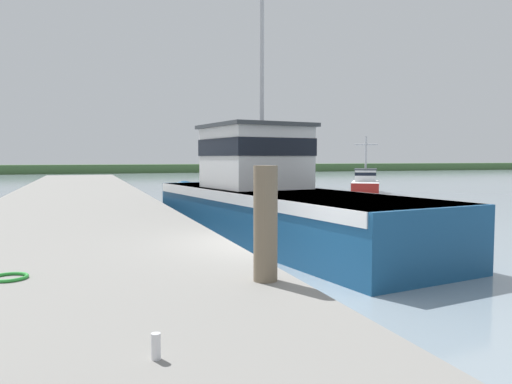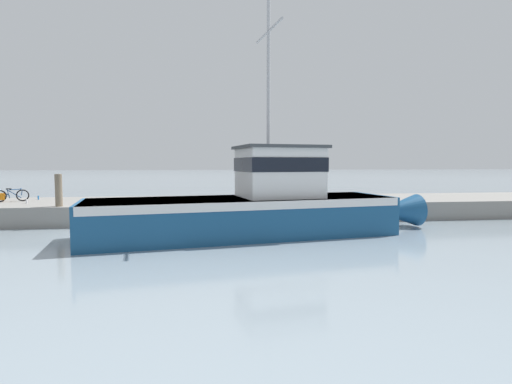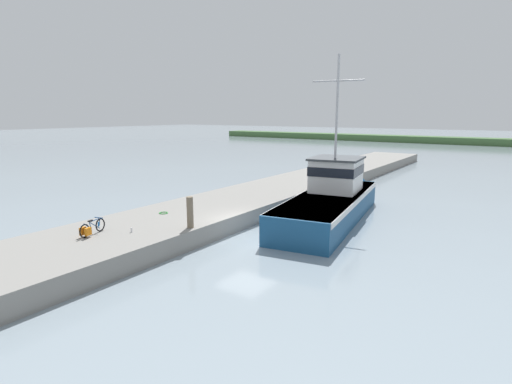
{
  "view_description": "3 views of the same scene",
  "coord_description": "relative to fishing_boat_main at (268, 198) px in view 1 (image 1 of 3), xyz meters",
  "views": [
    {
      "loc": [
        -3.48,
        -8.53,
        2.5
      ],
      "look_at": [
        -0.4,
        0.33,
        1.86
      ],
      "focal_mm": 35.0,
      "sensor_mm": 36.0,
      "label": 1
    },
    {
      "loc": [
        17.69,
        3.76,
        2.89
      ],
      "look_at": [
        0.6,
        6.09,
        1.64
      ],
      "focal_mm": 28.0,
      "sensor_mm": 36.0,
      "label": 2
    },
    {
      "loc": [
        11.44,
        -15.75,
        6.17
      ],
      "look_at": [
        -1.8,
        3.48,
        1.59
      ],
      "focal_mm": 28.0,
      "sensor_mm": 36.0,
      "label": 3
    }
  ],
  "objects": [
    {
      "name": "fishing_boat_main",
      "position": [
        0.0,
        0.0,
        0.0
      ],
      "size": [
        5.27,
        14.47,
        9.53
      ],
      "rotation": [
        0.0,
        0.0,
        0.16
      ],
      "color": "navy",
      "rests_on": "ground_plane"
    },
    {
      "name": "mooring_post",
      "position": [
        -3.28,
        -8.65,
        0.43
      ],
      "size": [
        0.31,
        0.31,
        1.47
      ],
      "primitive_type": "cylinder",
      "color": "#756651",
      "rests_on": "dock_pier"
    },
    {
      "name": "water_bottle_by_bike",
      "position": [
        -4.94,
        -10.71,
        -0.2
      ],
      "size": [
        0.08,
        0.08,
        0.21
      ],
      "primitive_type": "cylinder",
      "color": "silver",
      "rests_on": "dock_pier"
    },
    {
      "name": "ground_plane",
      "position": [
        -1.97,
        -6.0,
        -1.24
      ],
      "size": [
        320.0,
        320.0,
        0.0
      ],
      "primitive_type": "plane",
      "color": "#84939E"
    },
    {
      "name": "hose_coil",
      "position": [
        -6.38,
        -7.48,
        -0.28
      ],
      "size": [
        0.47,
        0.47,
        0.05
      ],
      "primitive_type": "torus",
      "color": "green",
      "rests_on": "dock_pier"
    },
    {
      "name": "boat_white_moored",
      "position": [
        13.74,
        16.7,
        -0.59
      ],
      "size": [
        4.2,
        5.61,
        4.05
      ],
      "rotation": [
        0.0,
        0.0,
        -0.56
      ],
      "color": "#AD231E",
      "rests_on": "ground_plane"
    },
    {
      "name": "dock_pier",
      "position": [
        -5.7,
        -6.0,
        -0.77
      ],
      "size": [
        5.7,
        80.0,
        0.94
      ],
      "primitive_type": "cube",
      "color": "gray",
      "rests_on": "ground_plane"
    },
    {
      "name": "far_shoreline",
      "position": [
        28.03,
        70.89,
        -0.54
      ],
      "size": [
        180.0,
        5.0,
        1.41
      ],
      "primitive_type": "cube",
      "color": "#426638",
      "rests_on": "ground_plane"
    }
  ]
}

